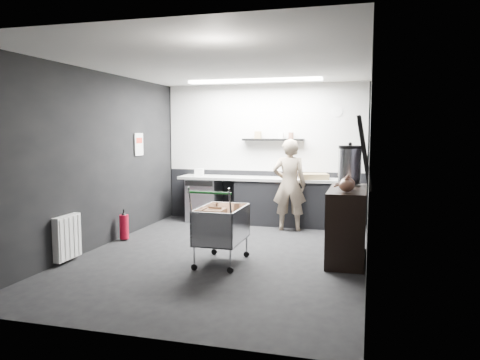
# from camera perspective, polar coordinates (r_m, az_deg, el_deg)

# --- Properties ---
(floor) EXTENTS (5.50, 5.50, 0.00)m
(floor) POSITION_cam_1_polar(r_m,az_deg,el_deg) (6.85, -2.11, -9.18)
(floor) COLOR black
(floor) RESTS_ON ground
(ceiling) EXTENTS (5.50, 5.50, 0.00)m
(ceiling) POSITION_cam_1_polar(r_m,az_deg,el_deg) (6.67, -2.20, 13.83)
(ceiling) COLOR silver
(ceiling) RESTS_ON wall_back
(wall_back) EXTENTS (5.50, 0.00, 5.50)m
(wall_back) POSITION_cam_1_polar(r_m,az_deg,el_deg) (9.27, 2.98, 3.28)
(wall_back) COLOR black
(wall_back) RESTS_ON floor
(wall_front) EXTENTS (5.50, 0.00, 5.50)m
(wall_front) POSITION_cam_1_polar(r_m,az_deg,el_deg) (4.09, -13.83, -0.42)
(wall_front) COLOR black
(wall_front) RESTS_ON floor
(wall_left) EXTENTS (0.00, 5.50, 5.50)m
(wall_left) POSITION_cam_1_polar(r_m,az_deg,el_deg) (7.47, -16.96, 2.36)
(wall_left) COLOR black
(wall_left) RESTS_ON floor
(wall_right) EXTENTS (0.00, 5.50, 5.50)m
(wall_right) POSITION_cam_1_polar(r_m,az_deg,el_deg) (6.31, 15.44, 1.77)
(wall_right) COLOR black
(wall_right) RESTS_ON floor
(kitchen_wall_panel) EXTENTS (3.95, 0.02, 1.70)m
(kitchen_wall_panel) POSITION_cam_1_polar(r_m,az_deg,el_deg) (9.24, 2.97, 6.38)
(kitchen_wall_panel) COLOR silver
(kitchen_wall_panel) RESTS_ON wall_back
(dado_panel) EXTENTS (3.95, 0.02, 1.00)m
(dado_panel) POSITION_cam_1_polar(r_m,az_deg,el_deg) (9.34, 2.92, -1.94)
(dado_panel) COLOR black
(dado_panel) RESTS_ON wall_back
(floating_shelf) EXTENTS (1.20, 0.22, 0.04)m
(floating_shelf) POSITION_cam_1_polar(r_m,az_deg,el_deg) (9.10, 4.05, 4.92)
(floating_shelf) COLOR black
(floating_shelf) RESTS_ON wall_back
(wall_clock) EXTENTS (0.20, 0.03, 0.20)m
(wall_clock) POSITION_cam_1_polar(r_m,az_deg,el_deg) (9.04, 11.75, 8.17)
(wall_clock) COLOR white
(wall_clock) RESTS_ON wall_back
(poster) EXTENTS (0.02, 0.30, 0.40)m
(poster) POSITION_cam_1_polar(r_m,az_deg,el_deg) (8.58, -12.24, 4.27)
(poster) COLOR white
(poster) RESTS_ON wall_left
(poster_red_band) EXTENTS (0.02, 0.22, 0.10)m
(poster_red_band) POSITION_cam_1_polar(r_m,az_deg,el_deg) (8.57, -12.22, 4.73)
(poster_red_band) COLOR red
(poster_red_band) RESTS_ON poster
(radiator) EXTENTS (0.10, 0.50, 0.60)m
(radiator) POSITION_cam_1_polar(r_m,az_deg,el_deg) (6.83, -20.32, -6.56)
(radiator) COLOR white
(radiator) RESTS_ON wall_left
(ceiling_strip) EXTENTS (2.40, 0.20, 0.04)m
(ceiling_strip) POSITION_cam_1_polar(r_m,az_deg,el_deg) (8.43, 1.68, 11.99)
(ceiling_strip) COLOR white
(ceiling_strip) RESTS_ON ceiling
(prep_counter) EXTENTS (3.20, 0.61, 0.90)m
(prep_counter) POSITION_cam_1_polar(r_m,az_deg,el_deg) (9.01, 3.34, -2.50)
(prep_counter) COLOR black
(prep_counter) RESTS_ON floor
(person) EXTENTS (0.65, 0.46, 1.65)m
(person) POSITION_cam_1_polar(r_m,az_deg,el_deg) (8.43, 6.04, -0.60)
(person) COLOR beige
(person) RESTS_ON floor
(shopping_cart) EXTENTS (0.57, 0.95, 1.05)m
(shopping_cart) POSITION_cam_1_polar(r_m,az_deg,el_deg) (6.34, -2.30, -5.77)
(shopping_cart) COLOR silver
(shopping_cart) RESTS_ON floor
(sideboard) EXTENTS (0.57, 1.33, 2.00)m
(sideboard) POSITION_cam_1_polar(r_m,az_deg,el_deg) (6.71, 13.05, -4.12)
(sideboard) COLOR black
(sideboard) RESTS_ON floor
(fire_extinguisher) EXTENTS (0.15, 0.15, 0.49)m
(fire_extinguisher) POSITION_cam_1_polar(r_m,az_deg,el_deg) (7.94, -13.95, -5.45)
(fire_extinguisher) COLOR #B60C23
(fire_extinguisher) RESTS_ON floor
(cardboard_box) EXTENTS (0.60, 0.51, 0.10)m
(cardboard_box) POSITION_cam_1_polar(r_m,az_deg,el_deg) (8.76, 8.96, 0.44)
(cardboard_box) COLOR #967F50
(cardboard_box) RESTS_ON prep_counter
(pink_tub) EXTENTS (0.20, 0.20, 0.20)m
(pink_tub) POSITION_cam_1_polar(r_m,az_deg,el_deg) (8.86, 6.36, 0.87)
(pink_tub) COLOR silver
(pink_tub) RESTS_ON prep_counter
(white_container) EXTENTS (0.18, 0.15, 0.15)m
(white_container) POSITION_cam_1_polar(r_m,az_deg,el_deg) (9.28, -5.00, 0.94)
(white_container) COLOR white
(white_container) RESTS_ON prep_counter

